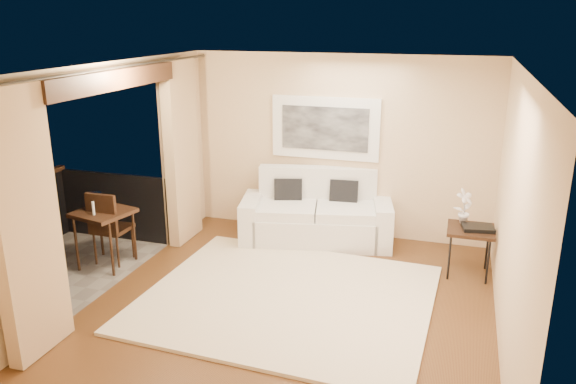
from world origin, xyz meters
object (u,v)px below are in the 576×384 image
at_px(sofa, 316,216).
at_px(side_table, 471,233).
at_px(bistro_table, 104,217).
at_px(ice_bucket, 95,200).
at_px(balcony_chair_near, 10,233).
at_px(orchid, 464,206).
at_px(balcony_chair_far, 107,223).

xyz_separation_m(sofa, side_table, (2.17, -0.57, 0.20)).
distance_m(bistro_table, ice_bucket, 0.27).
bearing_deg(ice_bucket, balcony_chair_near, -131.01).
distance_m(orchid, bistro_table, 4.70).
bearing_deg(balcony_chair_near, bistro_table, 45.77).
distance_m(sofa, bistro_table, 3.00).
xyz_separation_m(side_table, orchid, (-0.11, 0.17, 0.29)).
bearing_deg(side_table, balcony_chair_near, -161.31).
height_order(side_table, balcony_chair_near, balcony_chair_near).
relative_size(orchid, balcony_chair_near, 0.43).
distance_m(side_table, ice_bucket, 4.91).
relative_size(sofa, balcony_chair_far, 2.29).
distance_m(bistro_table, balcony_chair_near, 1.12).
bearing_deg(balcony_chair_far, side_table, -165.86).
bearing_deg(balcony_chair_far, bistro_table, 66.34).
height_order(orchid, bistro_table, orchid).
bearing_deg(orchid, side_table, -57.19).
bearing_deg(balcony_chair_near, ice_bucket, 55.69).
relative_size(balcony_chair_near, ice_bucket, 5.32).
bearing_deg(side_table, ice_bucket, -167.61).
bearing_deg(ice_bucket, orchid, 14.58).
distance_m(orchid, ice_bucket, 4.83).
xyz_separation_m(balcony_chair_far, balcony_chair_near, (-0.89, -0.74, 0.03)).
xyz_separation_m(side_table, balcony_chair_far, (-4.59, -1.11, 0.02)).
relative_size(sofa, bistro_table, 2.99).
height_order(sofa, balcony_chair_far, sofa).
height_order(orchid, balcony_chair_far, orchid).
bearing_deg(bistro_table, ice_bucket, 150.55).
relative_size(sofa, balcony_chair_near, 2.18).
bearing_deg(bistro_table, sofa, 35.06).
bearing_deg(side_table, orchid, 122.81).
bearing_deg(side_table, sofa, 165.33).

